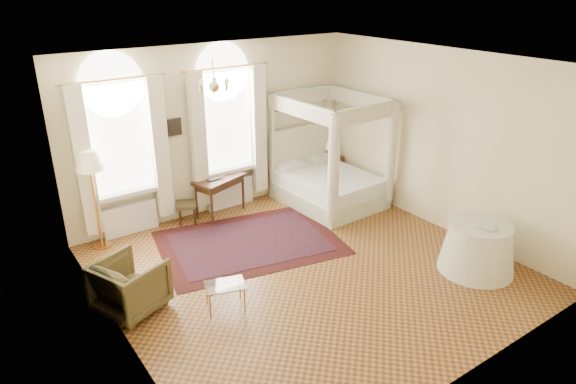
{
  "coord_description": "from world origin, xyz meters",
  "views": [
    {
      "loc": [
        -4.42,
        -5.72,
        4.41
      ],
      "look_at": [
        -0.1,
        0.4,
        1.25
      ],
      "focal_mm": 32.0,
      "sensor_mm": 36.0,
      "label": 1
    }
  ],
  "objects_px": {
    "armchair": "(130,286)",
    "coffee_table": "(225,287)",
    "canopy_bed": "(330,180)",
    "floor_lamp": "(90,166)",
    "writing_desk": "(219,183)",
    "nightstand": "(330,170)",
    "side_table": "(478,248)",
    "stool": "(187,206)"
  },
  "relations": [
    {
      "from": "canopy_bed",
      "to": "side_table",
      "type": "height_order",
      "value": "canopy_bed"
    },
    {
      "from": "coffee_table",
      "to": "side_table",
      "type": "height_order",
      "value": "side_table"
    },
    {
      "from": "coffee_table",
      "to": "floor_lamp",
      "type": "xyz_separation_m",
      "value": [
        -0.91,
        2.86,
        1.17
      ]
    },
    {
      "from": "nightstand",
      "to": "floor_lamp",
      "type": "relative_size",
      "value": 0.36
    },
    {
      "from": "canopy_bed",
      "to": "writing_desk",
      "type": "bearing_deg",
      "value": 158.88
    },
    {
      "from": "floor_lamp",
      "to": "coffee_table",
      "type": "bearing_deg",
      "value": -72.32
    },
    {
      "from": "nightstand",
      "to": "writing_desk",
      "type": "distance_m",
      "value": 2.85
    },
    {
      "from": "writing_desk",
      "to": "armchair",
      "type": "xyz_separation_m",
      "value": [
        -2.57,
        -2.13,
        -0.27
      ]
    },
    {
      "from": "stool",
      "to": "floor_lamp",
      "type": "height_order",
      "value": "floor_lamp"
    },
    {
      "from": "coffee_table",
      "to": "floor_lamp",
      "type": "bearing_deg",
      "value": 107.68
    },
    {
      "from": "canopy_bed",
      "to": "side_table",
      "type": "bearing_deg",
      "value": -86.16
    },
    {
      "from": "canopy_bed",
      "to": "stool",
      "type": "height_order",
      "value": "canopy_bed"
    },
    {
      "from": "stool",
      "to": "side_table",
      "type": "xyz_separation_m",
      "value": [
        3.08,
        -4.28,
        0.05
      ]
    },
    {
      "from": "floor_lamp",
      "to": "side_table",
      "type": "xyz_separation_m",
      "value": [
        4.73,
        -4.27,
        -1.12
      ]
    },
    {
      "from": "writing_desk",
      "to": "floor_lamp",
      "type": "distance_m",
      "value": 2.52
    },
    {
      "from": "floor_lamp",
      "to": "stool",
      "type": "bearing_deg",
      "value": 0.27
    },
    {
      "from": "writing_desk",
      "to": "coffee_table",
      "type": "relative_size",
      "value": 1.74
    },
    {
      "from": "nightstand",
      "to": "armchair",
      "type": "relative_size",
      "value": 0.75
    },
    {
      "from": "canopy_bed",
      "to": "coffee_table",
      "type": "height_order",
      "value": "canopy_bed"
    },
    {
      "from": "coffee_table",
      "to": "nightstand",
      "type": "bearing_deg",
      "value": 33.68
    },
    {
      "from": "side_table",
      "to": "canopy_bed",
      "type": "bearing_deg",
      "value": 93.84
    },
    {
      "from": "coffee_table",
      "to": "side_table",
      "type": "bearing_deg",
      "value": -20.31
    },
    {
      "from": "canopy_bed",
      "to": "floor_lamp",
      "type": "relative_size",
      "value": 1.26
    },
    {
      "from": "armchair",
      "to": "coffee_table",
      "type": "relative_size",
      "value": 1.3
    },
    {
      "from": "stool",
      "to": "armchair",
      "type": "xyz_separation_m",
      "value": [
        -1.84,
        -2.13,
        0.04
      ]
    },
    {
      "from": "nightstand",
      "to": "floor_lamp",
      "type": "xyz_separation_m",
      "value": [
        -5.21,
        -0.01,
        1.19
      ]
    },
    {
      "from": "nightstand",
      "to": "stool",
      "type": "distance_m",
      "value": 3.56
    },
    {
      "from": "nightstand",
      "to": "coffee_table",
      "type": "height_order",
      "value": "nightstand"
    },
    {
      "from": "nightstand",
      "to": "armchair",
      "type": "bearing_deg",
      "value": -158.5
    },
    {
      "from": "side_table",
      "to": "nightstand",
      "type": "bearing_deg",
      "value": 83.65
    },
    {
      "from": "writing_desk",
      "to": "armchair",
      "type": "bearing_deg",
      "value": -140.35
    },
    {
      "from": "armchair",
      "to": "floor_lamp",
      "type": "relative_size",
      "value": 0.49
    },
    {
      "from": "armchair",
      "to": "side_table",
      "type": "bearing_deg",
      "value": -136.35
    },
    {
      "from": "floor_lamp",
      "to": "side_table",
      "type": "relative_size",
      "value": 1.48
    },
    {
      "from": "canopy_bed",
      "to": "armchair",
      "type": "bearing_deg",
      "value": -164.45
    },
    {
      "from": "stool",
      "to": "nightstand",
      "type": "bearing_deg",
      "value": 0.0
    },
    {
      "from": "canopy_bed",
      "to": "stool",
      "type": "bearing_deg",
      "value": 163.94
    },
    {
      "from": "floor_lamp",
      "to": "nightstand",
      "type": "bearing_deg",
      "value": 0.08
    },
    {
      "from": "stool",
      "to": "coffee_table",
      "type": "height_order",
      "value": "stool"
    },
    {
      "from": "writing_desk",
      "to": "stool",
      "type": "distance_m",
      "value": 0.79
    },
    {
      "from": "nightstand",
      "to": "side_table",
      "type": "bearing_deg",
      "value": -96.35
    },
    {
      "from": "writing_desk",
      "to": "coffee_table",
      "type": "distance_m",
      "value": 3.23
    }
  ]
}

